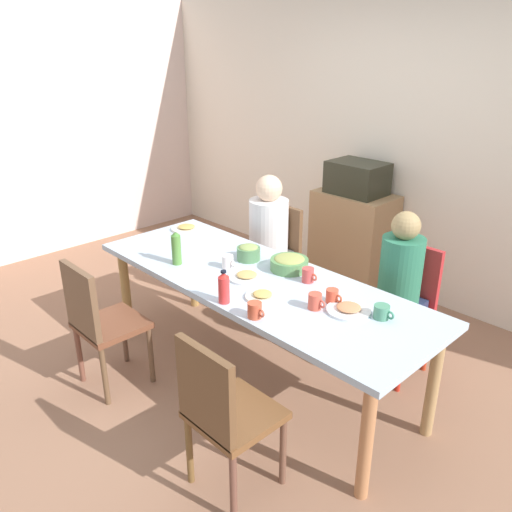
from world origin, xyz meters
The scene contains 26 objects.
ground_plane centered at (0.00, 0.00, 0.00)m, with size 7.61×7.61×0.00m, color #93684F.
wall_back centered at (0.00, 1.93, 1.30)m, with size 6.58×0.12×2.60m, color silver.
wall_left centered at (-3.23, 0.00, 1.30)m, with size 0.12×3.98×2.60m, color beige.
dining_table centered at (0.00, 0.00, 0.67)m, with size 2.43×0.85×0.75m.
chair_0 centered at (0.61, -0.81, 0.51)m, with size 0.40×0.40×0.90m.
chair_1 centered at (-0.61, 0.81, 0.51)m, with size 0.40×0.40×0.90m.
person_1 centered at (-0.61, 0.72, 0.72)m, with size 0.32×0.32×1.19m.
chair_2 centered at (-0.61, -0.81, 0.51)m, with size 0.40×0.40×0.90m.
chair_3 centered at (0.61, 0.81, 0.51)m, with size 0.40×0.40×0.90m.
person_3 centered at (0.61, 0.71, 0.69)m, with size 0.30×0.30×1.17m.
plate_0 centered at (0.23, -0.17, 0.76)m, with size 0.20×0.20×0.04m.
plate_1 centered at (-1.04, 0.22, 0.76)m, with size 0.24×0.24×0.04m.
plate_2 centered at (-0.03, -0.05, 0.76)m, with size 0.24×0.24×0.04m.
plate_3 centered at (0.68, 0.06, 0.76)m, with size 0.25×0.25×0.04m.
bowl_0 centered at (0.06, 0.24, 0.80)m, with size 0.25×0.25×0.10m.
bowl_1 centered at (-0.25, 0.17, 0.80)m, with size 0.16×0.16×0.11m.
cup_0 centered at (-0.24, -0.03, 0.79)m, with size 0.11×0.08×0.09m.
cup_1 centered at (0.53, -0.05, 0.79)m, with size 0.11×0.08×0.09m.
cup_2 centered at (0.37, -0.36, 0.79)m, with size 0.12×0.08×0.09m.
cup_3 centered at (0.55, 0.08, 0.79)m, with size 0.11×0.07×0.08m.
cup_4 centered at (0.85, 0.13, 0.79)m, with size 0.12×0.09×0.08m.
cup_5 centered at (0.27, 0.19, 0.79)m, with size 0.11×0.08×0.09m.
bottle_0 centered at (-0.53, -0.23, 0.86)m, with size 0.06×0.06×0.25m.
bottle_1 centered at (0.11, -0.37, 0.84)m, with size 0.07×0.07×0.20m.
side_cabinet centered at (-0.41, 1.63, 0.45)m, with size 0.70×0.44×0.90m, color #A57F56.
microwave centered at (-0.41, 1.63, 1.04)m, with size 0.48×0.36×0.28m, color #2B2C1F.
Camera 1 is at (2.15, -2.08, 2.15)m, focal length 36.19 mm.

